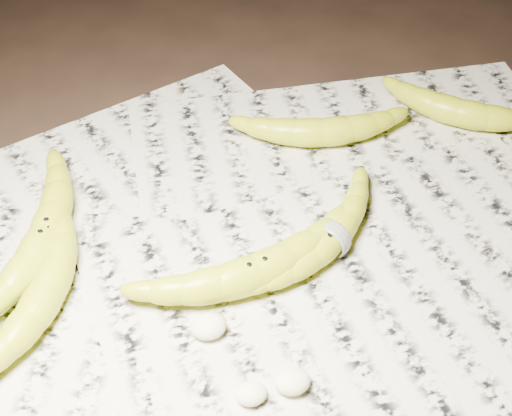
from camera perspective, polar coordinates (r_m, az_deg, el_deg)
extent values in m
plane|color=black|center=(0.79, -0.07, -3.14)|extent=(3.00, 3.00, 0.00)
cube|color=beige|center=(0.78, -0.91, -3.57)|extent=(0.90, 0.70, 0.01)
torus|color=white|center=(0.77, 6.10, -2.32)|extent=(0.03, 0.03, 0.04)
ellipsoid|color=beige|center=(0.71, -3.85, -9.24)|extent=(0.04, 0.03, 0.02)
ellipsoid|color=beige|center=(0.67, 2.94, -13.50)|extent=(0.03, 0.03, 0.02)
ellipsoid|color=beige|center=(0.67, -0.40, -14.46)|extent=(0.03, 0.02, 0.02)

